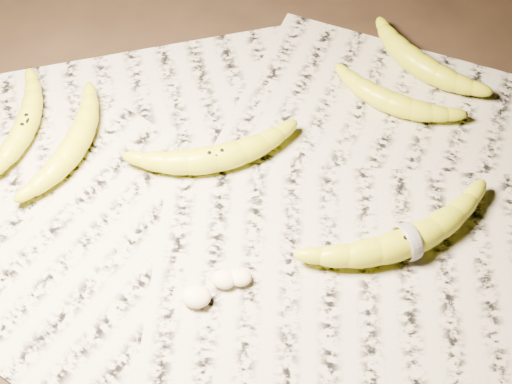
# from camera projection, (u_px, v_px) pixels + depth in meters

# --- Properties ---
(ground) EXTENTS (3.00, 3.00, 0.00)m
(ground) POSITION_uv_depth(u_px,v_px,m) (256.00, 213.00, 0.96)
(ground) COLOR black
(ground) RESTS_ON ground
(newspaper_patch) EXTENTS (0.90, 0.70, 0.01)m
(newspaper_patch) POSITION_uv_depth(u_px,v_px,m) (263.00, 210.00, 0.96)
(newspaper_patch) COLOR #AAA692
(newspaper_patch) RESTS_ON ground
(banana_left_a) EXTENTS (0.06, 0.19, 0.03)m
(banana_left_a) POSITION_uv_depth(u_px,v_px,m) (25.00, 125.00, 1.02)
(banana_left_a) COLOR yellow
(banana_left_a) RESTS_ON newspaper_patch
(banana_left_b) EXTENTS (0.09, 0.20, 0.04)m
(banana_left_b) POSITION_uv_depth(u_px,v_px,m) (75.00, 143.00, 1.00)
(banana_left_b) COLOR yellow
(banana_left_b) RESTS_ON newspaper_patch
(banana_center) EXTENTS (0.22, 0.14, 0.04)m
(banana_center) POSITION_uv_depth(u_px,v_px,m) (216.00, 157.00, 0.98)
(banana_center) COLOR yellow
(banana_center) RESTS_ON newspaper_patch
(banana_taped) EXTENTS (0.24, 0.18, 0.04)m
(banana_taped) POSITION_uv_depth(u_px,v_px,m) (408.00, 240.00, 0.91)
(banana_taped) COLOR yellow
(banana_taped) RESTS_ON newspaper_patch
(banana_upper_a) EXTENTS (0.18, 0.12, 0.03)m
(banana_upper_a) POSITION_uv_depth(u_px,v_px,m) (391.00, 101.00, 1.05)
(banana_upper_a) COLOR yellow
(banana_upper_a) RESTS_ON newspaper_patch
(banana_upper_b) EXTENTS (0.18, 0.17, 0.04)m
(banana_upper_b) POSITION_uv_depth(u_px,v_px,m) (419.00, 62.00, 1.09)
(banana_upper_b) COLOR yellow
(banana_upper_b) RESTS_ON newspaper_patch
(measuring_tape) EXTENTS (0.03, 0.05, 0.05)m
(measuring_tape) POSITION_uv_depth(u_px,v_px,m) (408.00, 240.00, 0.91)
(measuring_tape) COLOR white
(measuring_tape) RESTS_ON newspaper_patch
(flesh_chunk_a) EXTENTS (0.04, 0.03, 0.02)m
(flesh_chunk_a) POSITION_uv_depth(u_px,v_px,m) (196.00, 295.00, 0.87)
(flesh_chunk_a) COLOR #FAECC1
(flesh_chunk_a) RESTS_ON newspaper_patch
(flesh_chunk_b) EXTENTS (0.03, 0.03, 0.02)m
(flesh_chunk_b) POSITION_uv_depth(u_px,v_px,m) (224.00, 278.00, 0.89)
(flesh_chunk_b) COLOR #FAECC1
(flesh_chunk_b) RESTS_ON newspaper_patch
(flesh_chunk_c) EXTENTS (0.03, 0.02, 0.02)m
(flesh_chunk_c) POSITION_uv_depth(u_px,v_px,m) (240.00, 276.00, 0.89)
(flesh_chunk_c) COLOR #FAECC1
(flesh_chunk_c) RESTS_ON newspaper_patch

